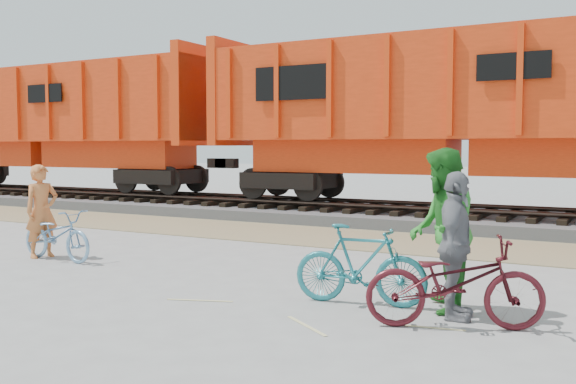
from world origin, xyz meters
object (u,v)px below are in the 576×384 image
Objects in this scene: person_solo at (42,211)px; person_man at (442,230)px; bicycle_blue at (57,235)px; person_woman at (455,246)px; hopper_car_center at (466,109)px; bicycle_teal at (360,265)px; bicycle_maroon at (455,283)px; hopper_car_left at (54,121)px.

person_solo is 7.55m from person_man.
bicycle_blue is 7.07m from person_man.
person_woman is (7.78, -0.61, 0.02)m from person_solo.
hopper_car_center is 8.04× the size of bicycle_teal.
bicycle_blue is 7.31m from person_woman.
bicycle_teal is at bearing 47.68° from bicycle_maroon.
hopper_car_left reaches higher than bicycle_blue.
person_woman is (1.24, -0.10, 0.36)m from bicycle_teal.
person_solo reaches higher than bicycle_maroon.
hopper_car_left is at bearing 53.19° from bicycle_blue.
hopper_car_left is at bearing 61.92° from person_solo.
hopper_car_left is 19.44m from person_woman.
hopper_car_center is at bearing 0.00° from hopper_car_left.
hopper_car_center is at bearing -27.03° from bicycle_blue.
bicycle_teal is at bearing -29.57° from hopper_car_left.
bicycle_blue is 1.02× the size of person_solo.
person_man reaches higher than person_woman.
bicycle_teal is 1.30m from person_woman.
hopper_car_center is 6.88× the size of person_man.
person_man is at bearing -87.37° from bicycle_blue.
person_woman reaches higher than person_solo.
bicycle_maroon is 0.92m from person_man.
bicycle_blue is at bearing -111.55° from person_man.
bicycle_teal is at bearing -89.56° from bicycle_blue.
person_solo is 7.81m from person_woman.
hopper_car_center reaches higher than person_woman.
bicycle_blue is (9.77, -8.56, -2.54)m from hopper_car_left.
person_solo is at bearing 77.09° from person_woman.
bicycle_maroon is 1.15× the size of person_solo.
hopper_car_center is 10.03m from bicycle_maroon.
bicycle_blue is at bearing 77.56° from person_woman.
hopper_car_center is at bearing 4.38° from person_woman.
person_woman is (-0.10, 0.40, 0.36)m from bicycle_maroon.
bicycle_teal is at bearing -84.81° from hopper_car_center.
hopper_car_left is 18.35m from bicycle_teal.
hopper_car_center reaches higher than bicycle_teal.
hopper_car_left is 6.88× the size of person_man.
hopper_car_center reaches higher than person_man.
person_man is (1.81, -8.77, -1.99)m from hopper_car_center.
hopper_car_left is 7.07× the size of bicycle_maroon.
person_solo is (-6.54, 0.52, 0.34)m from bicycle_teal.
hopper_car_center is 7.07× the size of bicycle_maroon.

